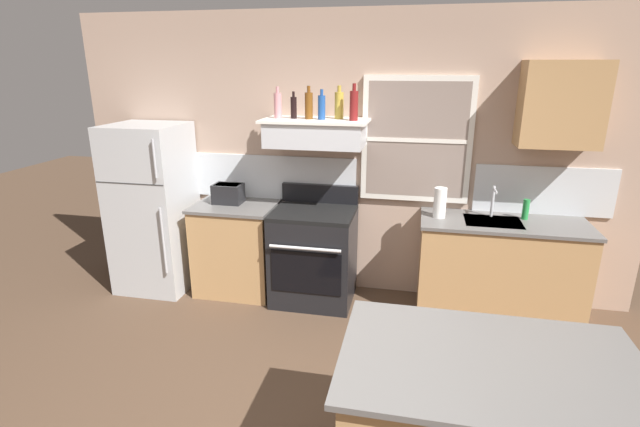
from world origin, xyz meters
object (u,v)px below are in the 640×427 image
Objects in this scene: toaster at (228,193)px; bottle_amber_wine at (309,105)px; paper_towel_roll at (440,203)px; bottle_rose_pink at (278,105)px; bottle_blue_liqueur at (322,107)px; bottle_balsamic_dark at (294,107)px; bottle_champagne_gold_foil at (339,105)px; bottle_red_label_wine at (354,105)px; refrigerator at (153,208)px; dish_soap_bottle at (526,209)px; stove_range at (314,255)px.

toaster is 1.03× the size of bottle_amber_wine.
bottle_amber_wine is 1.07× the size of paper_towel_roll.
bottle_blue_liqueur is at bearing -3.85° from bottle_rose_pink.
bottle_balsamic_dark is 0.89× the size of paper_towel_roll.
paper_towel_roll is (1.20, -0.05, -0.82)m from bottle_amber_wine.
bottle_amber_wine is at bearing -164.83° from bottle_champagne_gold_foil.
bottle_amber_wine is at bearing -1.76° from bottle_rose_pink.
bottle_blue_liqueur is 0.29m from bottle_red_label_wine.
refrigerator is at bearing -172.82° from toaster.
bottle_blue_liqueur is (0.27, -0.03, 0.01)m from bottle_balsamic_dark.
bottle_red_label_wine is 1.15m from paper_towel_roll.
bottle_balsamic_dark is (0.67, 0.02, 0.84)m from toaster.
toaster is at bearing 7.18° from refrigerator.
refrigerator is at bearing -177.03° from bottle_blue_liqueur.
bottle_red_label_wine is at bearing 1.94° from refrigerator.
bottle_champagne_gold_foil is (0.55, 0.06, 0.00)m from bottle_rose_pink.
refrigerator is at bearing -176.13° from bottle_amber_wine.
bottle_champagne_gold_foil is (0.41, 0.06, 0.02)m from bottle_balsamic_dark.
bottle_amber_wine is at bearing 171.19° from bottle_blue_liqueur.
paper_towel_roll is at bearing -2.56° from bottle_balsamic_dark.
bottle_amber_wine is 0.92× the size of bottle_red_label_wine.
paper_towel_roll is (1.08, -0.03, -0.81)m from bottle_blue_liqueur.
bottle_rose_pink is at bearing 5.13° from refrigerator.
refrigerator is 9.29× the size of dish_soap_bottle.
stove_range is (0.88, -0.07, -0.54)m from toaster.
bottle_rose_pink is 1.07× the size of bottle_blue_liqueur.
bottle_champagne_gold_foil is (0.14, 0.09, 0.01)m from bottle_blue_liqueur.
bottle_rose_pink reaches higher than refrigerator.
refrigerator reaches higher than dish_soap_bottle.
bottle_red_label_wine is (0.41, -0.04, 0.01)m from bottle_amber_wine.
dish_soap_bottle is (1.53, 0.09, -0.88)m from bottle_red_label_wine.
stove_range is 4.04× the size of paper_towel_roll.
bottle_blue_liqueur is at bearing 178.49° from paper_towel_roll.
toaster is 1.10× the size of paper_towel_roll.
bottle_blue_liqueur is at bearing 2.97° from refrigerator.
bottle_amber_wine reaches higher than bottle_blue_liqueur.
toaster reaches higher than stove_range.
paper_towel_roll is 1.50× the size of dish_soap_bottle.
bottle_amber_wine is 0.27m from bottle_champagne_gold_foil.
refrigerator is 1.66m from bottle_rose_pink.
paper_towel_roll reaches higher than dish_soap_bottle.
bottle_champagne_gold_foil reaches higher than dish_soap_bottle.
bottle_balsamic_dark is 0.56m from bottle_red_label_wine.
bottle_rose_pink is at bearing -173.60° from bottle_champagne_gold_foil.
bottle_red_label_wine is 1.75× the size of dish_soap_bottle.
bottle_rose_pink is at bearing 178.24° from bottle_amber_wine.
bottle_red_label_wine reaches higher than bottle_balsamic_dark.
refrigerator reaches higher than paper_towel_roll.
refrigerator is 1.77m from bottle_balsamic_dark.
dish_soap_bottle is (2.23, 0.04, -0.86)m from bottle_rose_pink.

